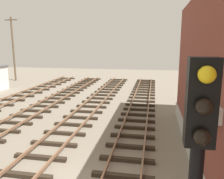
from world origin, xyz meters
TOP-DOWN VIEW (x-y plane):
  - utility_pole_far at (-17.59, 22.89)m, footprint 1.80×0.24m

SIDE VIEW (x-z plane):
  - utility_pole_far at x=-17.59m, z-range 0.19..8.98m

